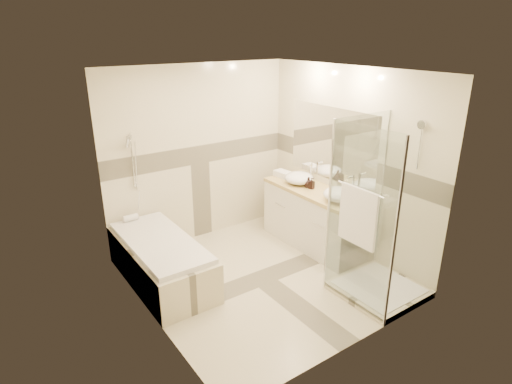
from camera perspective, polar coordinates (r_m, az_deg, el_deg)
room at (r=4.93m, az=1.16°, el=1.36°), size 2.82×3.02×2.52m
bathtub at (r=5.36m, az=-12.54°, el=-8.66°), size 0.75×1.70×0.56m
vanity at (r=6.08m, az=7.67°, el=-3.40°), size 0.58×1.62×0.85m
shower_enclosure at (r=5.08m, az=14.98°, el=-8.08°), size 0.96×0.93×2.04m
vessel_sink_near at (r=6.10m, az=5.77°, el=1.87°), size 0.41×0.41×0.16m
vessel_sink_far at (r=5.56m, az=11.13°, el=-0.30°), size 0.43×0.43×0.17m
faucet_near at (r=6.22m, az=7.31°, el=2.84°), size 0.11×0.03×0.26m
faucet_far at (r=5.68m, az=12.71°, el=1.00°), size 0.13×0.03×0.30m
amenity_bottle_a at (r=5.92m, az=7.41°, el=1.15°), size 0.09×0.09×0.15m
amenity_bottle_b at (r=5.97m, az=7.01°, el=1.29°), size 0.13×0.13×0.15m
folded_towels at (r=6.38m, az=3.62°, el=2.42°), size 0.18×0.28×0.09m
rolled_towel at (r=5.83m, az=-16.38°, el=-3.32°), size 0.19×0.09×0.09m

